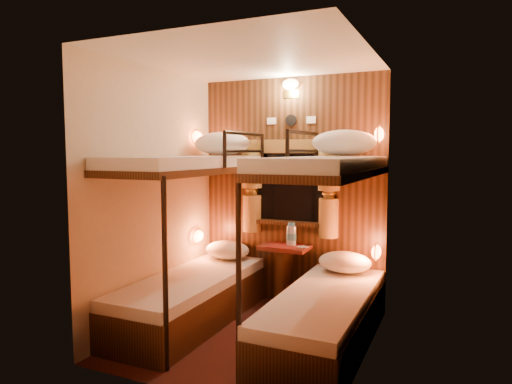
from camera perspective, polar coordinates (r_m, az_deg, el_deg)
The scene contains 22 objects.
floor at distance 4.22m, azimuth -0.71°, elevation -17.55°, with size 2.10×2.10×0.00m, color #35110E.
ceiling at distance 3.97m, azimuth -0.75°, elevation 16.34°, with size 2.10×2.10×0.00m, color silver.
wall_back at distance 4.89m, azimuth 4.47°, elevation 0.08°, with size 2.40×2.40×0.00m, color #C6B293.
wall_front at distance 3.01m, azimuth -9.22°, elevation -3.10°, with size 2.40×2.40×0.00m, color #C6B293.
wall_left at distance 4.43m, azimuth -12.53°, elevation -0.54°, with size 2.40×2.40×0.00m, color #C6B293.
wall_right at distance 3.62m, azimuth 13.80°, elevation -1.81°, with size 2.40×2.40×0.00m, color #C6B293.
back_panel at distance 4.87m, azimuth 4.41°, elevation 0.07°, with size 2.00×0.03×2.40m, color black.
bunk_left at distance 4.40m, azimuth -8.10°, elevation -8.99°, with size 0.72×1.90×1.82m.
bunk_right at distance 3.89m, azimuth 8.58°, elevation -10.90°, with size 0.72×1.90×1.82m.
window at distance 4.85m, azimuth 4.29°, elevation -0.19°, with size 1.00×0.12×0.79m.
curtains at distance 4.81m, azimuth 4.16°, elevation 0.76°, with size 1.10×0.22×1.00m.
back_fixtures at distance 4.86m, azimuth 4.36°, elevation 12.41°, with size 0.54×0.09×0.48m.
reading_lamps at distance 4.56m, azimuth 2.99°, elevation 0.23°, with size 2.00×0.20×1.25m.
table at distance 4.83m, azimuth 3.60°, elevation -9.42°, with size 0.50×0.34×0.66m.
bottle_left at distance 4.78m, azimuth 4.23°, elevation -5.44°, with size 0.07×0.07×0.24m.
bottle_right at distance 4.76m, azimuth 4.65°, elevation -5.48°, with size 0.07×0.07×0.24m.
sachet_a at distance 4.72m, azimuth 6.07°, elevation -6.81°, with size 0.08×0.06×0.01m, color silver.
sachet_b at distance 4.71m, azimuth 5.59°, elevation -6.84°, with size 0.08×0.06×0.01m, color silver.
pillow_lower_left at distance 5.02m, azimuth -3.59°, elevation -7.23°, with size 0.50×0.36×0.20m, color silver.
pillow_lower_right at distance 4.55m, azimuth 11.04°, elevation -8.59°, with size 0.51×0.37×0.20m, color silver.
pillow_upper_left at distance 4.81m, azimuth -4.29°, elevation 6.07°, with size 0.61×0.44×0.24m, color silver.
pillow_upper_right at distance 4.31m, azimuth 10.94°, elevation 6.09°, with size 0.60×0.43×0.24m, color silver.
Camera 1 is at (1.65, -3.53, 1.62)m, focal length 32.00 mm.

